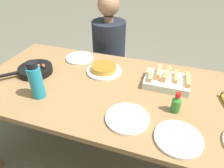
{
  "coord_description": "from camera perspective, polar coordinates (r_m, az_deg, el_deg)",
  "views": [
    {
      "loc": [
        0.34,
        -1.03,
        1.54
      ],
      "look_at": [
        0.0,
        0.0,
        0.78
      ],
      "focal_mm": 32.0,
      "sensor_mm": 36.0,
      "label": 1
    }
  ],
  "objects": [
    {
      "name": "dining_table",
      "position": [
        1.4,
        0.0,
        -3.99
      ],
      "size": [
        1.89,
        0.91,
        0.75
      ],
      "color": "olive",
      "rests_on": "ground_plane"
    },
    {
      "name": "frittata_plate_side",
      "position": [
        1.5,
        -2.31,
        4.28
      ],
      "size": [
        0.26,
        0.26,
        0.06
      ],
      "color": "white",
      "rests_on": "dining_table"
    },
    {
      "name": "hot_sauce_bottle",
      "position": [
        1.18,
        17.89,
        -5.28
      ],
      "size": [
        0.05,
        0.05,
        0.13
      ],
      "color": "#337F2D",
      "rests_on": "dining_table"
    },
    {
      "name": "melon_tray",
      "position": [
        1.4,
        15.38,
        0.95
      ],
      "size": [
        0.3,
        0.21,
        0.09
      ],
      "color": "silver",
      "rests_on": "dining_table"
    },
    {
      "name": "empty_plate_far_right",
      "position": [
        1.11,
        4.4,
        -9.69
      ],
      "size": [
        0.24,
        0.24,
        0.02
      ],
      "color": "white",
      "rests_on": "dining_table"
    },
    {
      "name": "water_bottle",
      "position": [
        1.29,
        -20.92,
        0.85
      ],
      "size": [
        0.08,
        0.08,
        0.24
      ],
      "color": "teal",
      "rests_on": "dining_table"
    },
    {
      "name": "skillet",
      "position": [
        1.59,
        -21.19,
        3.73
      ],
      "size": [
        0.32,
        0.31,
        0.08
      ],
      "rotation": [
        0.0,
        0.0,
        3.92
      ],
      "color": "black",
      "rests_on": "dining_table"
    },
    {
      "name": "empty_plate_far_left",
      "position": [
        1.07,
        18.38,
        -14.54
      ],
      "size": [
        0.24,
        0.24,
        0.02
      ],
      "color": "white",
      "rests_on": "dining_table"
    },
    {
      "name": "empty_plate_near_front",
      "position": [
        1.71,
        -9.2,
        7.34
      ],
      "size": [
        0.23,
        0.23,
        0.02
      ],
      "color": "white",
      "rests_on": "dining_table"
    },
    {
      "name": "ground_plane",
      "position": [
        1.88,
        0.0,
        -19.82
      ],
      "size": [
        14.0,
        14.0,
        0.0
      ],
      "primitive_type": "plane",
      "color": "#666051"
    },
    {
      "name": "person_figure",
      "position": [
        2.11,
        -0.83,
        5.51
      ],
      "size": [
        0.35,
        0.35,
        1.21
      ],
      "color": "black",
      "rests_on": "ground_plane"
    }
  ]
}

